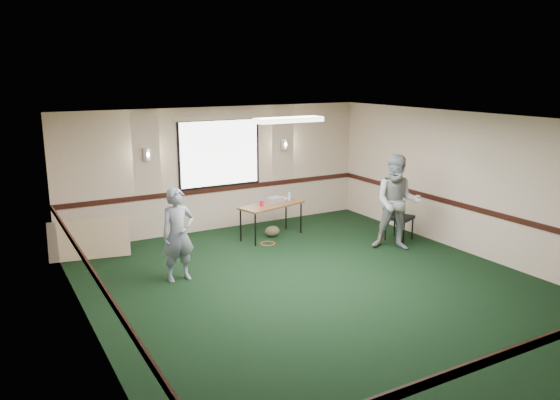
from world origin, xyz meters
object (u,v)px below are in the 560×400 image
projector (275,200)px  conference_chair (395,212)px  person_left (178,235)px  person_right (397,203)px  folding_table (271,207)px

projector → conference_chair: bearing=-46.0°
person_left → person_right: person_right is taller
conference_chair → person_right: size_ratio=0.53×
folding_table → person_left: (-2.52, -1.38, 0.12)m
folding_table → person_left: person_left is taller
person_left → person_right: size_ratio=0.84×
projector → person_right: 2.59m
person_left → person_right: bearing=-10.1°
folding_table → conference_chair: (2.18, -1.39, -0.08)m
conference_chair → person_left: person_left is taller
conference_chair → person_right: bearing=-152.2°
conference_chair → person_left: 4.70m
conference_chair → person_right: 0.75m
folding_table → person_right: person_right is taller
person_left → projector: bearing=26.3°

